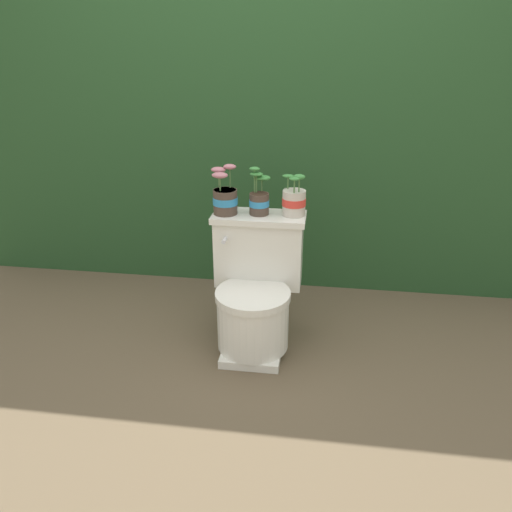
% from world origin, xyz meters
% --- Properties ---
extents(ground_plane, '(12.00, 12.00, 0.00)m').
position_xyz_m(ground_plane, '(0.00, 0.00, 0.00)').
color(ground_plane, brown).
extents(hedge_backdrop, '(3.76, 0.79, 1.67)m').
position_xyz_m(hedge_backdrop, '(0.00, 1.22, 0.83)').
color(hedge_backdrop, '#234723').
rests_on(hedge_backdrop, ground).
extents(toilet, '(0.46, 0.50, 0.66)m').
position_xyz_m(toilet, '(0.03, 0.14, 0.30)').
color(toilet, silver).
rests_on(toilet, ground).
extents(potted_plant_left, '(0.13, 0.12, 0.24)m').
position_xyz_m(potted_plant_left, '(-0.14, 0.26, 0.74)').
color(potted_plant_left, '#47382D').
rests_on(potted_plant_left, toilet).
extents(potted_plant_midleft, '(0.10, 0.12, 0.23)m').
position_xyz_m(potted_plant_midleft, '(0.02, 0.28, 0.74)').
color(potted_plant_midleft, '#47382D').
rests_on(potted_plant_midleft, toilet).
extents(potted_plant_middle, '(0.12, 0.12, 0.21)m').
position_xyz_m(potted_plant_middle, '(0.19, 0.28, 0.74)').
color(potted_plant_middle, beige).
rests_on(potted_plant_middle, toilet).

